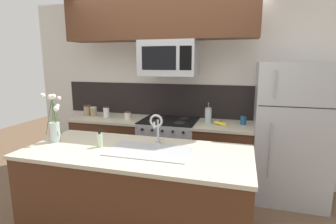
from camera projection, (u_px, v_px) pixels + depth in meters
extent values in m
plane|color=brown|center=(147.00, 217.00, 2.93)|extent=(10.00, 10.00, 0.00)
cube|color=silver|center=(196.00, 90.00, 3.81)|extent=(5.20, 0.10, 2.60)
cube|color=black|center=(175.00, 100.00, 3.87)|extent=(3.53, 0.01, 0.48)
cube|color=#4C2B19|center=(112.00, 148.00, 3.94)|extent=(1.02, 0.62, 0.88)
cube|color=beige|center=(111.00, 118.00, 3.85)|extent=(1.05, 0.65, 0.03)
cube|color=#4C2B19|center=(223.00, 159.00, 3.50)|extent=(0.73, 0.62, 0.88)
cube|color=beige|center=(224.00, 126.00, 3.41)|extent=(0.76, 0.65, 0.03)
cube|color=#A8AAAF|center=(169.00, 152.00, 3.70)|extent=(0.76, 0.62, 0.91)
cube|color=black|center=(169.00, 120.00, 3.61)|extent=(0.76, 0.62, 0.01)
cylinder|color=black|center=(153.00, 121.00, 3.53)|extent=(0.15, 0.15, 0.01)
cylinder|color=black|center=(180.00, 123.00, 3.43)|extent=(0.15, 0.15, 0.01)
cylinder|color=black|center=(160.00, 117.00, 3.78)|extent=(0.15, 0.15, 0.01)
cylinder|color=black|center=(184.00, 118.00, 3.69)|extent=(0.15, 0.15, 0.01)
cylinder|color=black|center=(142.00, 129.00, 3.39)|extent=(0.03, 0.02, 0.03)
cylinder|color=black|center=(152.00, 130.00, 3.35)|extent=(0.03, 0.02, 0.03)
cylinder|color=black|center=(162.00, 131.00, 3.32)|extent=(0.03, 0.02, 0.03)
cylinder|color=black|center=(173.00, 132.00, 3.28)|extent=(0.03, 0.02, 0.03)
cylinder|color=black|center=(183.00, 132.00, 3.24)|extent=(0.03, 0.02, 0.03)
cube|color=#A8AAAF|center=(169.00, 58.00, 3.43)|extent=(0.74, 0.40, 0.45)
cube|color=black|center=(159.00, 58.00, 3.26)|extent=(0.45, 0.00, 0.29)
cube|color=black|center=(186.00, 58.00, 3.17)|extent=(0.15, 0.00, 0.29)
cube|color=#4C2B19|center=(158.00, 16.00, 3.34)|extent=(2.51, 0.34, 0.60)
cube|color=#A8AAAF|center=(290.00, 133.00, 3.22)|extent=(0.86, 0.72, 1.71)
cube|color=black|center=(299.00, 107.00, 2.81)|extent=(0.82, 0.00, 0.01)
cylinder|color=#99999E|center=(275.00, 85.00, 2.82)|extent=(0.01, 0.01, 0.31)
cylinder|color=#99999E|center=(270.00, 151.00, 2.96)|extent=(0.01, 0.01, 0.65)
cylinder|color=#997F5B|center=(88.00, 111.00, 3.97)|extent=(0.11, 0.11, 0.14)
cylinder|color=#4C331E|center=(87.00, 106.00, 3.96)|extent=(0.11, 0.11, 0.02)
cylinder|color=#997F5B|center=(94.00, 112.00, 3.92)|extent=(0.09, 0.09, 0.12)
cylinder|color=#B2B2B7|center=(93.00, 107.00, 3.90)|extent=(0.09, 0.09, 0.01)
cylinder|color=silver|center=(106.00, 112.00, 3.85)|extent=(0.09, 0.09, 0.14)
cylinder|color=black|center=(106.00, 107.00, 3.83)|extent=(0.08, 0.08, 0.02)
cylinder|color=silver|center=(128.00, 116.00, 3.73)|extent=(0.09, 0.09, 0.09)
cylinder|color=#4C331E|center=(127.00, 112.00, 3.72)|extent=(0.09, 0.09, 0.01)
ellipsoid|color=yellow|center=(220.00, 124.00, 3.35)|extent=(0.17, 0.11, 0.06)
ellipsoid|color=yellow|center=(220.00, 123.00, 3.37)|extent=(0.18, 0.07, 0.07)
ellipsoid|color=yellow|center=(221.00, 124.00, 3.35)|extent=(0.18, 0.06, 0.07)
ellipsoid|color=yellow|center=(221.00, 123.00, 3.36)|extent=(0.17, 0.10, 0.05)
cylinder|color=brown|center=(221.00, 121.00, 3.35)|extent=(0.02, 0.02, 0.03)
cylinder|color=silver|center=(208.00, 116.00, 3.51)|extent=(0.09, 0.09, 0.18)
cylinder|color=#A3A3AA|center=(208.00, 108.00, 3.49)|extent=(0.08, 0.08, 0.02)
cylinder|color=#A3A3AA|center=(208.00, 106.00, 3.48)|extent=(0.01, 0.01, 0.05)
sphere|color=#A3A3AA|center=(209.00, 103.00, 3.47)|extent=(0.02, 0.02, 0.02)
cylinder|color=#1E5184|center=(243.00, 121.00, 3.38)|extent=(0.08, 0.08, 0.11)
cube|color=#4C2B19|center=(137.00, 197.00, 2.51)|extent=(2.07, 0.89, 0.88)
cube|color=beige|center=(136.00, 152.00, 2.42)|extent=(2.10, 0.92, 0.03)
cube|color=#ADAFB5|center=(149.00, 151.00, 2.39)|extent=(0.76, 0.44, 0.01)
cube|color=#ADAFB5|center=(132.00, 157.00, 2.45)|extent=(0.30, 0.33, 0.15)
cube|color=#ADAFB5|center=(168.00, 161.00, 2.35)|extent=(0.30, 0.33, 0.15)
cylinder|color=#B7BABF|center=(158.00, 142.00, 2.63)|extent=(0.04, 0.04, 0.02)
cylinder|color=#B7BABF|center=(158.00, 130.00, 2.61)|extent=(0.02, 0.02, 0.22)
torus|color=#B7BABF|center=(156.00, 121.00, 2.53)|extent=(0.13, 0.02, 0.13)
cylinder|color=#B7BABF|center=(154.00, 125.00, 2.49)|extent=(0.02, 0.02, 0.06)
cube|color=#B7BABF|center=(161.00, 140.00, 2.62)|extent=(0.07, 0.01, 0.01)
cylinder|color=beige|center=(100.00, 140.00, 2.50)|extent=(0.05, 0.05, 0.13)
cylinder|color=black|center=(99.00, 132.00, 2.49)|extent=(0.02, 0.02, 0.02)
cube|color=black|center=(101.00, 131.00, 2.48)|extent=(0.03, 0.01, 0.01)
cylinder|color=silver|center=(55.00, 132.00, 2.66)|extent=(0.10, 0.10, 0.20)
cylinder|color=silver|center=(55.00, 138.00, 2.67)|extent=(0.09, 0.09, 0.06)
cylinder|color=#386B2D|center=(53.00, 117.00, 2.61)|extent=(0.01, 0.04, 0.40)
sphere|color=white|center=(50.00, 97.00, 2.56)|extent=(0.05, 0.05, 0.05)
cylinder|color=#386B2D|center=(56.00, 121.00, 2.65)|extent=(0.03, 0.04, 0.30)
sphere|color=white|center=(57.00, 106.00, 2.64)|extent=(0.04, 0.04, 0.04)
cylinder|color=#386B2D|center=(54.00, 116.00, 2.62)|extent=(0.04, 0.02, 0.41)
sphere|color=white|center=(53.00, 96.00, 2.57)|extent=(0.05, 0.05, 0.05)
cylinder|color=#386B2D|center=(57.00, 117.00, 2.65)|extent=(0.05, 0.06, 0.38)
sphere|color=white|center=(59.00, 98.00, 2.64)|extent=(0.04, 0.04, 0.04)
cylinder|color=#386B2D|center=(56.00, 122.00, 2.62)|extent=(0.06, 0.03, 0.28)
sphere|color=white|center=(56.00, 109.00, 2.58)|extent=(0.06, 0.06, 0.06)
cylinder|color=#386B2D|center=(49.00, 116.00, 2.64)|extent=(0.11, 0.02, 0.40)
sphere|color=white|center=(43.00, 96.00, 2.61)|extent=(0.05, 0.05, 0.05)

